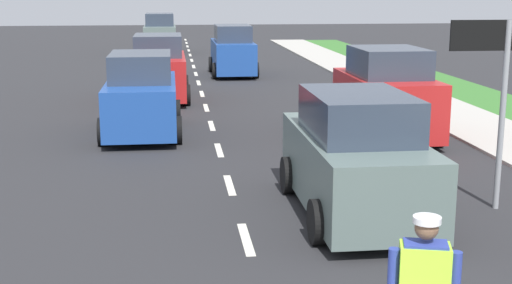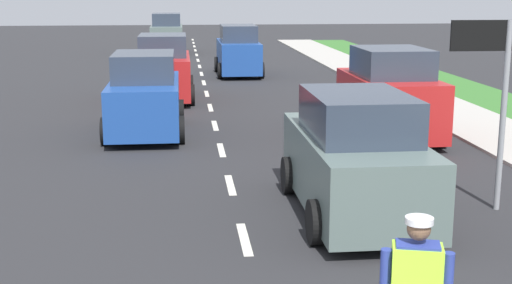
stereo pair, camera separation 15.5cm
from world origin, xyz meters
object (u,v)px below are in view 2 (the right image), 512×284
Objects in this scene: car_parked_far at (389,97)px; car_outgoing_far at (238,52)px; car_oncoming_second at (163,70)px; car_outgoing_ahead at (355,159)px; car_oncoming_third at (167,35)px; lane_direction_sign at (492,69)px; car_oncoming_lead at (145,97)px.

car_parked_far reaches higher than car_outgoing_far.
car_outgoing_ahead is at bearing -75.13° from car_oncoming_second.
car_oncoming_third is 1.05× the size of car_oncoming_second.
lane_direction_sign is 0.74× the size of car_oncoming_third.
car_outgoing_far is at bearing 91.00° from car_outgoing_ahead.
lane_direction_sign is 0.83× the size of car_parked_far.
car_oncoming_second is 1.06× the size of car_parked_far.
car_oncoming_lead is 6.22m from car_parked_far.
car_outgoing_far reaches higher than car_outgoing_ahead.
car_parked_far is (0.07, 5.89, -1.35)m from lane_direction_sign.
car_outgoing_far reaches higher than car_oncoming_lead.
car_outgoing_ahead is at bearing -62.22° from car_oncoming_lead.
car_oncoming_second is (-3.41, 12.82, 0.06)m from car_outgoing_ahead.
lane_direction_sign is 0.77× the size of car_outgoing_far.
car_oncoming_lead is at bearing 130.29° from lane_direction_sign.
lane_direction_sign reaches higher than car_parked_far.
car_oncoming_lead is at bearing 168.72° from car_parked_far.
car_oncoming_third is at bearing 100.88° from lane_direction_sign.
car_oncoming_second reaches higher than car_outgoing_far.
car_parked_far is at bearing -11.28° from car_oncoming_lead.
car_outgoing_ahead is at bearing -111.52° from car_parked_far.
lane_direction_sign is at bearing 0.86° from car_outgoing_ahead.
lane_direction_sign is 0.74× the size of car_outgoing_ahead.
car_parked_far is (2.34, 5.92, 0.10)m from car_outgoing_ahead.
lane_direction_sign is at bearing -90.71° from car_parked_far.
lane_direction_sign reaches higher than car_oncoming_third.
car_oncoming_third reaches higher than car_oncoming_second.
lane_direction_sign is 0.77× the size of car_oncoming_lead.
car_parked_far is (5.74, -6.90, 0.04)m from car_oncoming_second.
car_parked_far is (6.09, -1.22, 0.09)m from car_oncoming_lead.
car_oncoming_lead is (-0.17, -23.33, -0.09)m from car_oncoming_third.
car_outgoing_ahead is 13.27m from car_oncoming_second.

